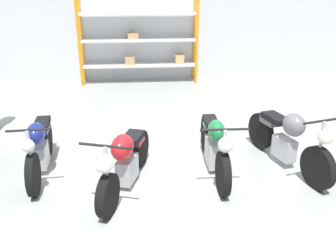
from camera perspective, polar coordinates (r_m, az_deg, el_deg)
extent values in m
plane|color=#9EA3A0|center=(6.19, 0.32, -7.40)|extent=(30.00, 30.00, 0.00)
cube|color=silver|center=(11.70, -2.52, 15.82)|extent=(30.00, 0.08, 3.60)
cylinder|color=orange|center=(11.25, -13.41, 12.16)|extent=(0.08, 0.08, 2.49)
cylinder|color=orange|center=(11.27, 4.45, 12.69)|extent=(0.08, 0.08, 2.49)
cylinder|color=orange|center=(11.78, -13.05, 12.61)|extent=(0.08, 0.08, 2.49)
cylinder|color=orange|center=(11.81, 4.02, 13.12)|extent=(0.08, 0.08, 2.49)
cube|color=silver|center=(11.54, -4.39, 9.26)|extent=(3.41, 0.55, 0.05)
cube|color=silver|center=(11.40, -4.50, 12.92)|extent=(3.41, 0.55, 0.05)
cube|color=silver|center=(11.31, -4.62, 16.66)|extent=(3.41, 0.55, 0.05)
cube|color=tan|center=(11.45, -5.84, 9.87)|extent=(0.29, 0.22, 0.24)
cube|color=tan|center=(11.44, -5.38, 13.51)|extent=(0.33, 0.32, 0.18)
cube|color=tan|center=(11.58, 1.75, 10.17)|extent=(0.26, 0.32, 0.27)
cylinder|color=black|center=(5.87, -19.86, -7.00)|extent=(0.15, 0.65, 0.65)
cylinder|color=black|center=(7.08, -18.02, -1.73)|extent=(0.15, 0.65, 0.65)
cube|color=#ADADB2|center=(6.52, -18.75, -4.18)|extent=(0.22, 0.46, 0.37)
ellipsoid|color=navy|center=(6.19, -19.49, -1.07)|extent=(0.31, 0.48, 0.33)
cube|color=black|center=(6.70, -18.70, 0.29)|extent=(0.27, 0.58, 0.10)
cube|color=navy|center=(6.76, -18.58, -0.32)|extent=(0.23, 0.41, 0.12)
cylinder|color=#ADADB2|center=(5.74, -20.26, -3.89)|extent=(0.05, 0.05, 0.69)
sphere|color=silver|center=(5.62, -20.57, -2.86)|extent=(0.19, 0.19, 0.19)
cylinder|color=black|center=(5.63, -20.66, -0.60)|extent=(0.59, 0.08, 0.04)
cylinder|color=black|center=(5.15, -9.16, -10.39)|extent=(0.31, 0.62, 0.61)
cylinder|color=black|center=(6.40, -4.23, -3.37)|extent=(0.31, 0.62, 0.61)
cube|color=#ADADB2|center=(5.81, -6.23, -6.54)|extent=(0.36, 0.51, 0.38)
ellipsoid|color=#B2191E|center=(5.47, -6.99, -3.24)|extent=(0.45, 0.56, 0.37)
cube|color=black|center=(5.92, -5.39, -1.76)|extent=(0.39, 0.52, 0.10)
cube|color=#B2191E|center=(6.06, -5.02, -2.10)|extent=(0.31, 0.38, 0.12)
cylinder|color=#ADADB2|center=(4.99, -9.31, -6.85)|extent=(0.06, 0.06, 0.70)
sphere|color=silver|center=(4.87, -9.71, -5.78)|extent=(0.24, 0.24, 0.24)
cylinder|color=black|center=(4.85, -9.43, -3.04)|extent=(0.72, 0.26, 0.04)
cylinder|color=black|center=(5.59, 8.38, -7.20)|extent=(0.13, 0.67, 0.67)
cylinder|color=black|center=(6.93, 5.89, -1.14)|extent=(0.13, 0.67, 0.67)
cube|color=#ADADB2|center=(6.31, 6.90, -3.93)|extent=(0.22, 0.53, 0.44)
ellipsoid|color=#196B38|center=(5.97, 7.39, -0.66)|extent=(0.27, 0.50, 0.31)
cube|color=black|center=(6.45, 6.53, 0.69)|extent=(0.23, 0.49, 0.10)
cube|color=#196B38|center=(6.58, 6.35, 0.28)|extent=(0.19, 0.34, 0.12)
cylinder|color=#ADADB2|center=(5.45, 8.54, -3.97)|extent=(0.05, 0.05, 0.68)
sphere|color=silver|center=(5.33, 8.78, -2.86)|extent=(0.22, 0.22, 0.22)
cylinder|color=black|center=(5.34, 8.68, -0.53)|extent=(0.72, 0.05, 0.04)
cylinder|color=black|center=(6.11, 21.85, -5.95)|extent=(0.29, 0.69, 0.68)
cylinder|color=black|center=(7.20, 13.93, -0.72)|extent=(0.29, 0.69, 0.68)
cube|color=#ADADB2|center=(6.68, 17.27, -3.23)|extent=(0.31, 0.49, 0.37)
ellipsoid|color=slate|center=(6.38, 18.64, 0.15)|extent=(0.42, 0.49, 0.38)
cube|color=black|center=(6.76, 16.06, 1.16)|extent=(0.39, 0.58, 0.10)
cube|color=slate|center=(6.89, 15.38, 0.82)|extent=(0.32, 0.41, 0.12)
cylinder|color=#ADADB2|center=(5.97, 22.22, -2.70)|extent=(0.06, 0.06, 0.74)
sphere|color=silver|center=(5.86, 22.88, -1.56)|extent=(0.22, 0.22, 0.22)
cylinder|color=black|center=(5.85, 22.54, 0.73)|extent=(0.66, 0.21, 0.04)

